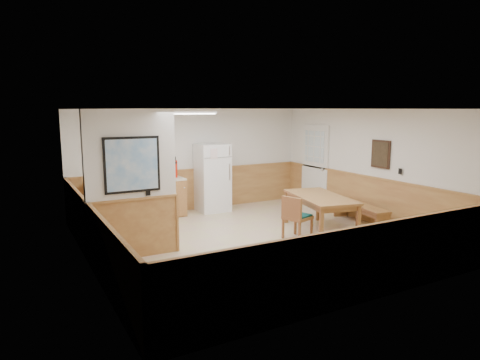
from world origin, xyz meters
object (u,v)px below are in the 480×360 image
dining_table (320,200)px  fire_extinguisher (175,168)px  soap_bottle (109,178)px  refrigerator (212,178)px  dining_chair (295,214)px  dining_bench (360,209)px

dining_table → fire_extinguisher: 3.54m
soap_bottle → dining_table: bearing=-37.4°
dining_table → fire_extinguisher: bearing=139.0°
refrigerator → dining_chair: (0.37, -2.94, -0.34)m
refrigerator → fire_extinguisher: refrigerator is taller
refrigerator → fire_extinguisher: (-0.94, 0.08, 0.28)m
dining_bench → refrigerator: bearing=139.8°
dining_chair → fire_extinguisher: size_ratio=1.72×
dining_bench → soap_bottle: size_ratio=7.60×
dining_chair → soap_bottle: size_ratio=3.84×
fire_extinguisher → soap_bottle: (-1.54, -0.04, -0.11)m
dining_bench → dining_chair: size_ratio=1.98×
refrigerator → fire_extinguisher: bearing=176.5°
dining_table → refrigerator: bearing=125.1°
dining_table → dining_bench: 1.18m
fire_extinguisher → soap_bottle: 1.55m
refrigerator → soap_bottle: size_ratio=7.52×
dining_table → dining_chair: 0.81m
dining_table → dining_bench: size_ratio=1.15×
refrigerator → dining_chair: bearing=-81.4°
refrigerator → soap_bottle: bearing=-179.5°
refrigerator → fire_extinguisher: size_ratio=3.37×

